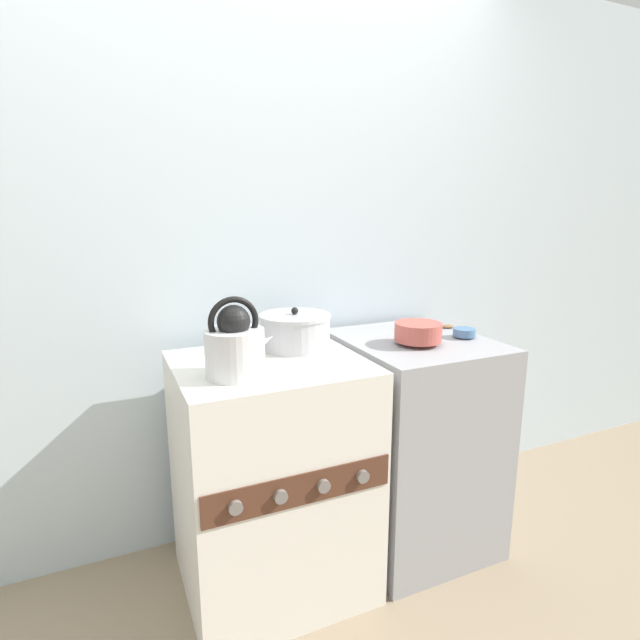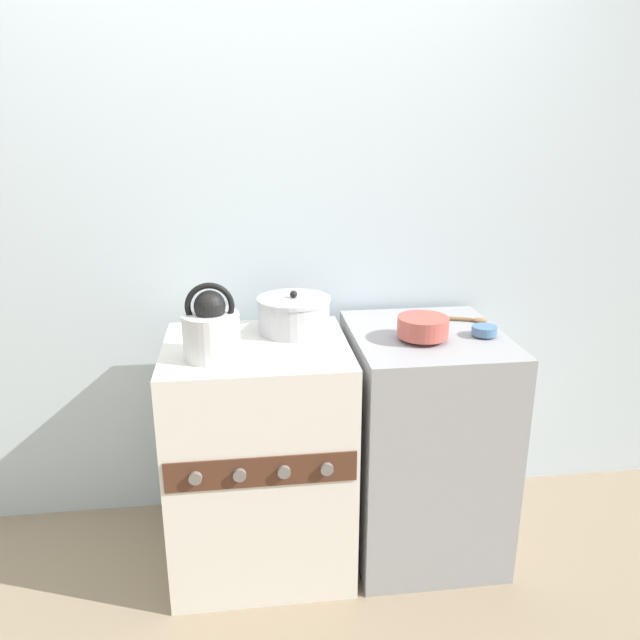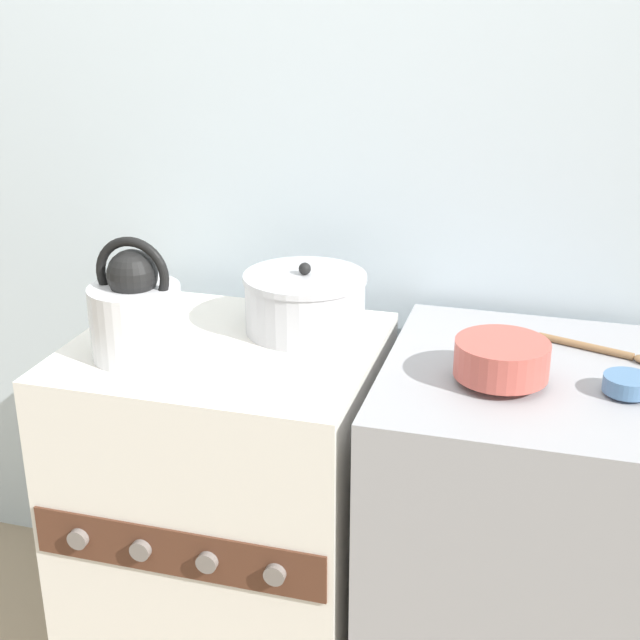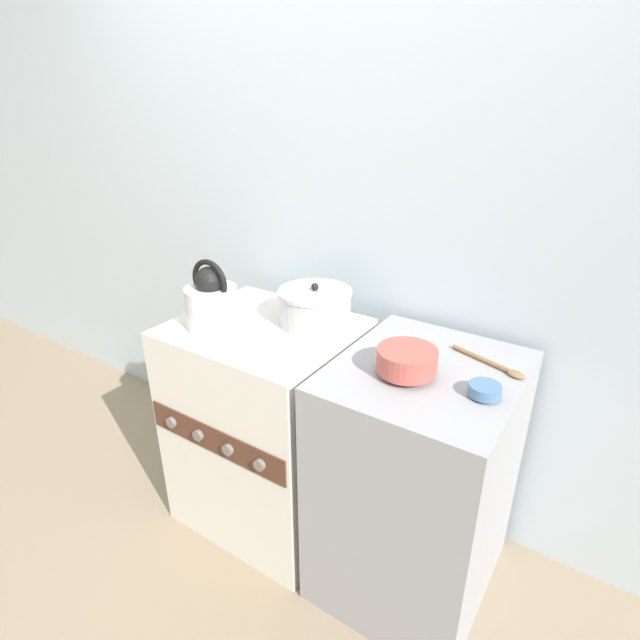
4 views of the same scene
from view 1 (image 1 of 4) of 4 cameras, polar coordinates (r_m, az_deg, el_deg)
name	(u,v)px [view 1 (image 1 of 4)]	position (r m, az deg, el deg)	size (l,w,h in m)	color
ground_plane	(302,635)	(2.04, -2.02, -32.35)	(12.00, 12.00, 0.00)	gray
wall_back	(235,255)	(2.14, -9.68, 7.33)	(7.00, 0.06, 2.50)	silver
stove	(272,476)	(1.98, -5.52, -17.30)	(0.67, 0.62, 0.90)	silver
counter	(412,440)	(2.27, 10.44, -13.32)	(0.57, 0.65, 0.91)	#99999E
kettle	(235,346)	(1.64, -9.68, -2.92)	(0.24, 0.19, 0.26)	silver
cooking_pot	(295,331)	(1.95, -2.88, -1.26)	(0.28, 0.28, 0.16)	#B2B2B7
enamel_bowl	(418,332)	(2.02, 11.15, -1.38)	(0.19, 0.19, 0.09)	#B75147
small_ceramic_bowl	(464,332)	(2.18, 16.15, -1.37)	(0.09, 0.09, 0.04)	#4C729E
wooden_spoon	(431,327)	(2.31, 12.55, -0.76)	(0.26, 0.11, 0.02)	olive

